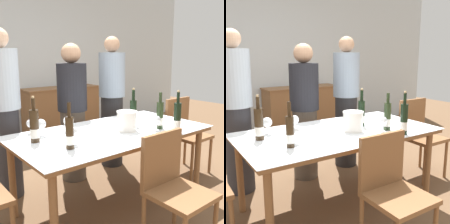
{
  "view_description": "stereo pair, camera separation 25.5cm",
  "coord_description": "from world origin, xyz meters",
  "views": [
    {
      "loc": [
        -1.57,
        -1.94,
        1.44
      ],
      "look_at": [
        0.0,
        0.0,
        0.92
      ],
      "focal_mm": 45.0,
      "sensor_mm": 36.0,
      "label": 1
    },
    {
      "loc": [
        -1.37,
        -2.09,
        1.44
      ],
      "look_at": [
        0.0,
        0.0,
        0.92
      ],
      "focal_mm": 45.0,
      "sensor_mm": 36.0,
      "label": 2
    }
  ],
  "objects": [
    {
      "name": "person_host",
      "position": [
        -0.71,
        0.81,
        0.84
      ],
      "size": [
        0.33,
        0.33,
        1.68
      ],
      "color": "#2D2D33",
      "rests_on": "ground_plane"
    },
    {
      "name": "wine_bottle_4",
      "position": [
        0.43,
        -0.4,
        0.87
      ],
      "size": [
        0.07,
        0.07,
        0.38
      ],
      "color": "black",
      "rests_on": "dining_table"
    },
    {
      "name": "wine_glass_0",
      "position": [
        0.33,
        -0.25,
        0.84
      ],
      "size": [
        0.07,
        0.07,
        0.14
      ],
      "color": "white",
      "rests_on": "dining_table"
    },
    {
      "name": "ice_bucket",
      "position": [
        0.12,
        -0.07,
        0.84
      ],
      "size": [
        0.19,
        0.19,
        0.18
      ],
      "color": "white",
      "rests_on": "dining_table"
    },
    {
      "name": "wine_bottle_1",
      "position": [
        -0.69,
        0.14,
        0.87
      ],
      "size": [
        0.07,
        0.07,
        0.37
      ],
      "color": "#332314",
      "rests_on": "dining_table"
    },
    {
      "name": "wine_glass_1",
      "position": [
        -0.48,
        -0.12,
        0.84
      ],
      "size": [
        0.07,
        0.07,
        0.15
      ],
      "color": "white",
      "rests_on": "dining_table"
    },
    {
      "name": "wine_bottle_3",
      "position": [
        0.3,
        0.03,
        0.87
      ],
      "size": [
        0.07,
        0.07,
        0.37
      ],
      "color": "black",
      "rests_on": "dining_table"
    },
    {
      "name": "chair_right_end",
      "position": [
        1.2,
        0.08,
        0.53
      ],
      "size": [
        0.42,
        0.42,
        0.91
      ],
      "color": "brown",
      "rests_on": "ground_plane"
    },
    {
      "name": "dining_table",
      "position": [
        0.0,
        0.0,
        0.67
      ],
      "size": [
        1.81,
        0.96,
        0.74
      ],
      "color": "brown",
      "rests_on": "ground_plane"
    },
    {
      "name": "sideboard_cabinet",
      "position": [
        0.77,
        2.34,
        0.44
      ],
      "size": [
        1.33,
        0.46,
        0.87
      ],
      "color": "brown",
      "rests_on": "ground_plane"
    },
    {
      "name": "wine_bottle_2",
      "position": [
        0.41,
        -0.22,
        0.86
      ],
      "size": [
        0.07,
        0.07,
        0.35
      ],
      "color": "#28381E",
      "rests_on": "dining_table"
    },
    {
      "name": "wine_glass_3",
      "position": [
        -0.61,
        0.39,
        0.83
      ],
      "size": [
        0.07,
        0.07,
        0.13
      ],
      "color": "white",
      "rests_on": "dining_table"
    },
    {
      "name": "wine_bottle_0",
      "position": [
        -0.55,
        -0.18,
        0.86
      ],
      "size": [
        0.06,
        0.06,
        0.35
      ],
      "color": "#332314",
      "rests_on": "dining_table"
    },
    {
      "name": "wine_glass_2",
      "position": [
        -0.58,
        0.26,
        0.85
      ],
      "size": [
        0.09,
        0.09,
        0.15
      ],
      "color": "white",
      "rests_on": "dining_table"
    },
    {
      "name": "ground_plane",
      "position": [
        0.0,
        0.0,
        0.0
      ],
      "size": [
        12.0,
        12.0,
        0.0
      ],
      "primitive_type": "plane",
      "color": "brown"
    },
    {
      "name": "person_guest_left",
      "position": [
        0.03,
        0.74,
        0.78
      ],
      "size": [
        0.33,
        0.33,
        1.55
      ],
      "color": "#51473D",
      "rests_on": "ground_plane"
    },
    {
      "name": "back_wall",
      "position": [
        0.0,
        2.63,
        1.4
      ],
      "size": [
        8.0,
        0.1,
        2.8
      ],
      "color": "silver",
      "rests_on": "ground_plane"
    },
    {
      "name": "person_guest_right",
      "position": [
        0.65,
        0.8,
        0.83
      ],
      "size": [
        0.33,
        0.33,
        1.65
      ],
      "color": "#262628",
      "rests_on": "ground_plane"
    },
    {
      "name": "chair_near_front",
      "position": [
        -0.0,
        -0.71,
        0.5
      ],
      "size": [
        0.42,
        0.42,
        0.86
      ],
      "color": "brown",
      "rests_on": "ground_plane"
    },
    {
      "name": "wine_glass_4",
      "position": [
        -0.33,
        0.23,
        0.84
      ],
      "size": [
        0.08,
        0.08,
        0.15
      ],
      "color": "white",
      "rests_on": "dining_table"
    }
  ]
}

